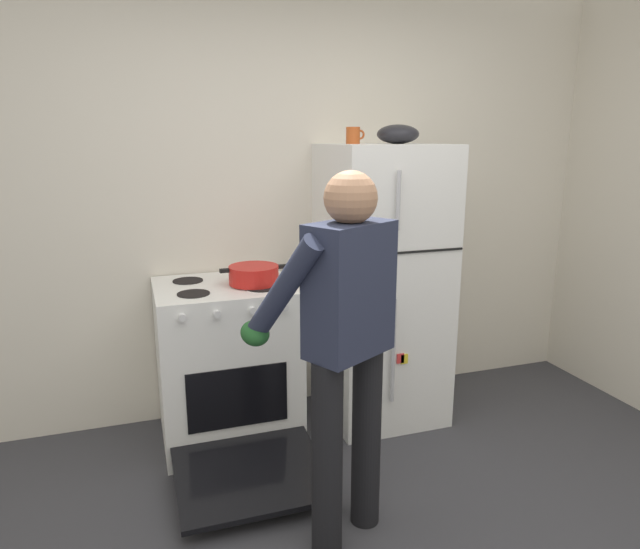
% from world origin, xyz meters
% --- Properties ---
extents(kitchen_wall_back, '(6.00, 0.10, 2.70)m').
position_xyz_m(kitchen_wall_back, '(0.00, 1.95, 1.35)').
color(kitchen_wall_back, silver).
rests_on(kitchen_wall_back, ground).
extents(refrigerator, '(0.68, 0.72, 1.68)m').
position_xyz_m(refrigerator, '(0.55, 1.57, 0.84)').
color(refrigerator, white).
rests_on(refrigerator, ground).
extents(stove_range, '(0.76, 1.23, 0.93)m').
position_xyz_m(stove_range, '(-0.41, 1.55, 0.45)').
color(stove_range, white).
rests_on(stove_range, ground).
extents(person_cook, '(0.64, 0.67, 1.60)m').
position_xyz_m(person_cook, '(-0.09, 0.57, 0.95)').
color(person_cook, black).
rests_on(person_cook, ground).
extents(red_pot, '(0.38, 0.28, 0.10)m').
position_xyz_m(red_pot, '(-0.25, 1.52, 0.98)').
color(red_pot, red).
rests_on(red_pot, stove_range).
extents(coffee_mug, '(0.11, 0.08, 0.10)m').
position_xyz_m(coffee_mug, '(0.37, 1.62, 1.73)').
color(coffee_mug, '#B24C1E').
rests_on(coffee_mug, refrigerator).
extents(mixing_bowl, '(0.24, 0.24, 0.11)m').
position_xyz_m(mixing_bowl, '(0.63, 1.57, 1.74)').
color(mixing_bowl, black).
rests_on(mixing_bowl, refrigerator).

